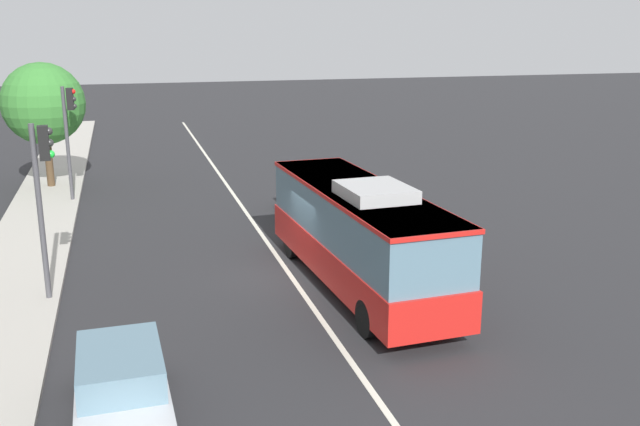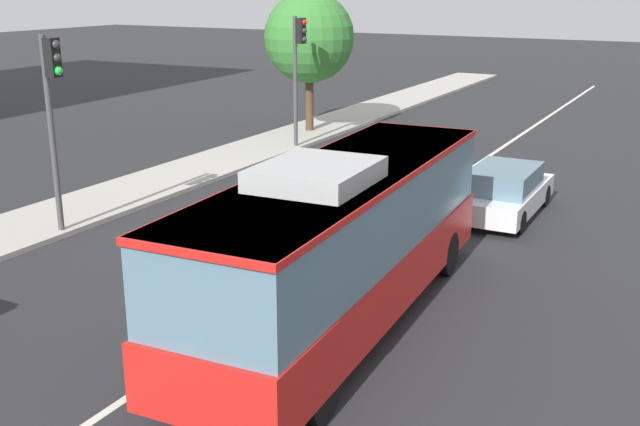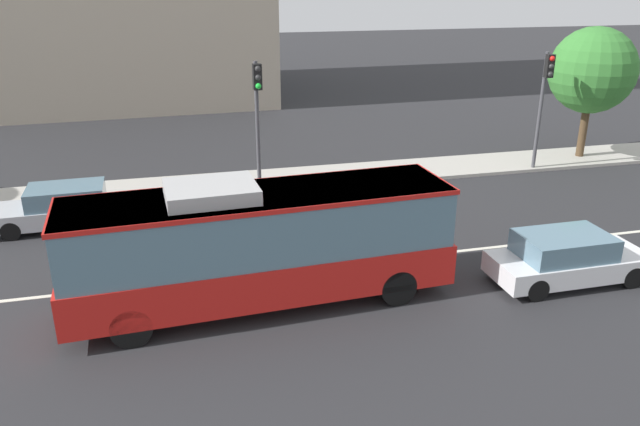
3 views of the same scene
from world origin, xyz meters
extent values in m
plane|color=#28282B|center=(0.00, 0.00, 0.00)|extent=(160.00, 160.00, 0.00)
cube|color=#B2ADA3|center=(0.00, 8.43, 0.07)|extent=(80.00, 2.89, 0.14)
cube|color=silver|center=(0.00, 0.00, 0.01)|extent=(76.00, 0.16, 0.01)
cube|color=red|center=(-1.65, -1.76, 0.98)|extent=(10.12, 3.04, 1.10)
cube|color=slate|center=(-1.65, -1.76, 2.31)|extent=(9.92, 2.96, 1.58)
cube|color=red|center=(-1.65, -1.76, 3.04)|extent=(10.02, 3.01, 0.12)
cube|color=#B2B2B2|center=(-2.85, -1.83, 3.28)|extent=(2.30, 1.92, 0.36)
cylinder|color=black|center=(1.69, -0.47, 0.50)|extent=(1.01, 0.35, 1.00)
cylinder|color=black|center=(1.81, -2.67, 0.50)|extent=(1.01, 0.35, 1.00)
cylinder|color=black|center=(-5.10, -0.85, 0.50)|extent=(1.01, 0.35, 1.00)
cylinder|color=black|center=(-4.98, -3.04, 0.50)|extent=(1.01, 0.35, 1.00)
cube|color=white|center=(7.01, -2.60, 0.52)|extent=(4.51, 1.83, 0.60)
cube|color=slate|center=(6.76, -2.61, 1.14)|extent=(2.53, 1.67, 0.64)
cylinder|color=black|center=(8.50, -1.79, 0.32)|extent=(0.64, 0.22, 0.64)
cylinder|color=black|center=(8.51, -3.39, 0.32)|extent=(0.64, 0.22, 0.64)
cylinder|color=black|center=(5.50, -1.81, 0.32)|extent=(0.64, 0.22, 0.64)
cylinder|color=black|center=(5.51, -3.41, 0.32)|extent=(0.64, 0.22, 0.64)
cylinder|color=#47474C|center=(12.04, 7.26, 2.60)|extent=(0.16, 0.16, 5.20)
cube|color=black|center=(12.02, 6.98, 4.65)|extent=(0.34, 0.30, 0.96)
sphere|color=red|center=(12.01, 6.84, 4.97)|extent=(0.22, 0.22, 0.22)
sphere|color=#2D2D2D|center=(12.01, 6.84, 4.65)|extent=(0.22, 0.22, 0.22)
sphere|color=#2D2D2D|center=(12.01, 6.84, 4.33)|extent=(0.22, 0.22, 0.22)
cylinder|color=#47474C|center=(-0.35, 7.27, 2.60)|extent=(0.16, 0.16, 5.20)
cube|color=black|center=(-0.33, 6.99, 4.65)|extent=(0.34, 0.30, 0.96)
sphere|color=#2D2D2D|center=(-0.32, 6.84, 4.97)|extent=(0.22, 0.22, 0.22)
sphere|color=#2D2D2D|center=(-0.32, 6.84, 4.65)|extent=(0.22, 0.22, 0.22)
sphere|color=#1ED838|center=(-0.32, 6.84, 4.33)|extent=(0.22, 0.22, 0.22)
cylinder|color=#4C3823|center=(15.23, 8.42, 1.35)|extent=(0.36, 0.36, 2.71)
sphere|color=#387F33|center=(15.23, 8.42, 4.17)|extent=(3.89, 3.89, 3.89)
camera|label=1|loc=(-20.95, 4.89, 7.81)|focal=39.65mm
camera|label=2|loc=(-13.95, -7.91, 6.43)|focal=42.69mm
camera|label=3|loc=(-3.71, -16.33, 8.23)|focal=34.75mm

